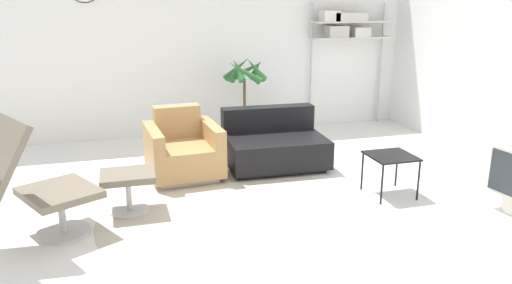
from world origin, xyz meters
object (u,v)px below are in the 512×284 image
ottoman (128,183)px  shelf_unit (346,27)px  lounge_chair (8,166)px  potted_plant (245,100)px  couch_low (274,146)px  side_table (391,159)px  armchair_red (183,151)px

ottoman → shelf_unit: shelf_unit is taller
lounge_chair → potted_plant: bearing=106.9°
couch_low → shelf_unit: 2.49m
side_table → potted_plant: potted_plant is taller
lounge_chair → potted_plant: 3.55m
couch_low → lounge_chair: bearing=29.9°
lounge_chair → shelf_unit: bearing=96.5°
ottoman → potted_plant: bearing=51.5°
shelf_unit → potted_plant: bearing=-168.3°
ottoman → shelf_unit: 4.20m
lounge_chair → side_table: (3.36, 0.19, -0.30)m
armchair_red → potted_plant: bearing=-134.6°
potted_plant → couch_low: bearing=-88.0°
lounge_chair → couch_low: 2.92m
lounge_chair → armchair_red: bearing=103.3°
armchair_red → potted_plant: 1.61m
couch_low → potted_plant: 1.20m
side_table → shelf_unit: 2.98m
shelf_unit → ottoman: bearing=-143.6°
shelf_unit → armchair_red: bearing=-149.6°
couch_low → potted_plant: potted_plant is taller
couch_low → shelf_unit: bearing=-134.9°
armchair_red → shelf_unit: size_ratio=0.47×
armchair_red → side_table: bearing=144.8°
lounge_chair → ottoman: bearing=90.0°
couch_low → shelf_unit: (1.56, 1.48, 1.24)m
couch_low → shelf_unit: size_ratio=0.62×
armchair_red → side_table: armchair_red is taller
lounge_chair → shelf_unit: shelf_unit is taller
shelf_unit → lounge_chair: bearing=-145.2°
couch_low → potted_plant: (-0.04, 1.15, 0.33)m
lounge_chair → couch_low: size_ratio=1.02×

